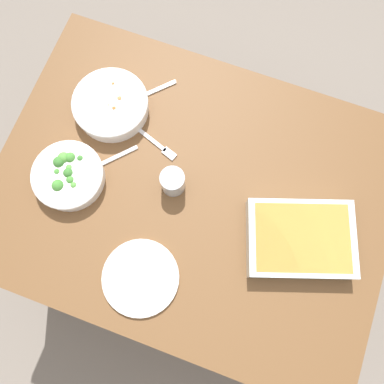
% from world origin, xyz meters
% --- Properties ---
extents(ground_plane, '(6.00, 6.00, 0.00)m').
position_xyz_m(ground_plane, '(0.00, 0.00, 0.00)').
color(ground_plane, slate).
extents(dining_table, '(1.20, 0.90, 0.74)m').
position_xyz_m(dining_table, '(0.00, 0.00, 0.65)').
color(dining_table, brown).
rests_on(dining_table, ground_plane).
extents(stew_bowl, '(0.24, 0.24, 0.06)m').
position_xyz_m(stew_bowl, '(-0.33, 0.17, 0.77)').
color(stew_bowl, white).
rests_on(stew_bowl, dining_table).
extents(broccoli_bowl, '(0.21, 0.21, 0.06)m').
position_xyz_m(broccoli_bowl, '(-0.36, -0.09, 0.77)').
color(broccoli_bowl, white).
rests_on(broccoli_bowl, dining_table).
extents(baking_dish, '(0.36, 0.31, 0.06)m').
position_xyz_m(baking_dish, '(0.34, -0.03, 0.77)').
color(baking_dish, silver).
rests_on(baking_dish, dining_table).
extents(drink_cup, '(0.07, 0.07, 0.08)m').
position_xyz_m(drink_cup, '(-0.06, -0.00, 0.78)').
color(drink_cup, '#B2BCC6').
rests_on(drink_cup, dining_table).
extents(side_plate, '(0.22, 0.22, 0.01)m').
position_xyz_m(side_plate, '(-0.05, -0.29, 0.75)').
color(side_plate, silver).
rests_on(side_plate, dining_table).
extents(spoon_by_stew, '(0.14, 0.14, 0.01)m').
position_xyz_m(spoon_by_stew, '(-0.25, 0.25, 0.74)').
color(spoon_by_stew, silver).
rests_on(spoon_by_stew, dining_table).
extents(spoon_by_broccoli, '(0.13, 0.14, 0.01)m').
position_xyz_m(spoon_by_broccoli, '(-0.28, -0.01, 0.74)').
color(spoon_by_broccoli, silver).
rests_on(spoon_by_broccoli, dining_table).
extents(fork_on_table, '(0.17, 0.08, 0.01)m').
position_xyz_m(fork_on_table, '(-0.16, 0.11, 0.74)').
color(fork_on_table, silver).
rests_on(fork_on_table, dining_table).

